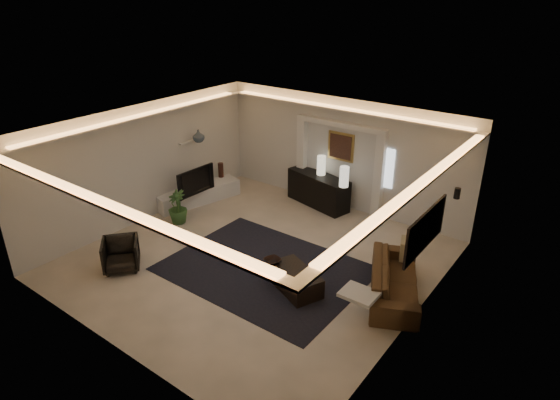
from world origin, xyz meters
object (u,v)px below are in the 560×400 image
Objects in this scene: console at (318,191)px; armchair at (121,254)px; coffee_table at (295,280)px; sofa at (395,279)px.

console is 2.49× the size of armchair.
armchair is at bearing -94.24° from console.
console is 3.99m from coffee_table.
console is 5.36m from armchair.
armchair is (-3.33, -1.55, 0.13)m from coffee_table.
sofa reaches higher than coffee_table.
console is 0.82× the size of sofa.
armchair is (-4.94, -2.57, 0.01)m from sofa.
console reaches higher than sofa.
console reaches higher than armchair.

